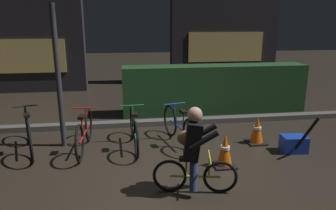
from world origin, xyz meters
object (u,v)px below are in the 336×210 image
Objects in this scene: street_post at (58,78)px; traffic_cone_near at (225,151)px; parked_bike_left_mid at (29,132)px; traffic_cone_far at (257,130)px; closed_umbrella at (305,136)px; blue_crate at (294,144)px; cyclist at (194,150)px; parked_bike_right_mid at (180,127)px; parked_bike_center_left at (84,133)px; parked_bike_center_right at (134,130)px.

street_post is 4.67× the size of traffic_cone_near.
traffic_cone_far is (4.33, -0.22, -0.10)m from parked_bike_left_mid.
closed_umbrella is (1.50, 0.15, 0.12)m from traffic_cone_near.
blue_crate is at bearing -44.31° from traffic_cone_far.
cyclist is at bearing -142.44° from parked_bike_left_mid.
parked_bike_right_mid is 1.22m from traffic_cone_near.
traffic_cone_near is 1.51m from closed_umbrella.
parked_bike_center_left is 1.02× the size of parked_bike_right_mid.
parked_bike_center_left is at bearing 156.80° from traffic_cone_near.
parked_bike_center_left is 3.00× the size of traffic_cone_far.
closed_umbrella is (2.06, -0.93, 0.05)m from parked_bike_right_mid.
street_post reaches higher than closed_umbrella.
closed_umbrella is at bearing -53.45° from traffic_cone_far.
street_post reaches higher than traffic_cone_near.
parked_bike_left_mid is 1.02× the size of parked_bike_center_left.
parked_bike_right_mid is at bearing 161.39° from blue_crate.
traffic_cone_near is at bearing -109.99° from parked_bike_center_left.
parked_bike_left_mid is at bearing 84.89° from parked_bike_center_right.
closed_umbrella reaches higher than parked_bike_center_left.
cyclist is (-0.70, -0.72, 0.36)m from traffic_cone_near.
traffic_cone_far is (3.32, -0.12, -0.08)m from parked_bike_center_left.
parked_bike_right_mid is 2.94× the size of traffic_cone_far.
street_post is 3.26m from traffic_cone_near.
parked_bike_left_mid is at bearing 156.99° from cyclist.
traffic_cone_near reaches higher than traffic_cone_far.
parked_bike_center_right is 0.89m from parked_bike_right_mid.
traffic_cone_near is at bearing -126.31° from parked_bike_left_mid.
parked_bike_center_left is at bearing 177.94° from traffic_cone_far.
parked_bike_center_right is 1.03× the size of parked_bike_right_mid.
parked_bike_right_mid is (0.89, 0.06, -0.00)m from parked_bike_center_right.
parked_bike_center_left is at bearing -33.47° from street_post.
parked_bike_center_left reaches higher than traffic_cone_far.
traffic_cone_near is at bearing 57.26° from cyclist.
traffic_cone_near is at bearing -136.72° from traffic_cone_far.
closed_umbrella is at bearing -99.38° from parked_bike_center_left.
street_post is 1.61× the size of parked_bike_center_left.
traffic_cone_far is at bearing -110.31° from parked_bike_right_mid.
cyclist is at bearing -43.87° from street_post.
traffic_cone_near is 0.46× the size of cyclist.
parked_bike_right_mid is at bearing -5.63° from street_post.
closed_umbrella is at bearing -79.77° from blue_crate.
parked_bike_center_left is at bearing 170.87° from blue_crate.
parked_bike_left_mid is 1.35× the size of cyclist.
parked_bike_center_left is at bearing 78.72° from parked_bike_right_mid.
traffic_cone_near is (0.56, -1.08, -0.07)m from parked_bike_right_mid.
parked_bike_center_right is at bearing -110.78° from parked_bike_left_mid.
parked_bike_center_right reaches higher than blue_crate.
parked_bike_center_left reaches higher than traffic_cone_near.
parked_bike_center_right is 2.94× the size of traffic_cone_near.
closed_umbrella is (0.05, -0.25, 0.24)m from blue_crate.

